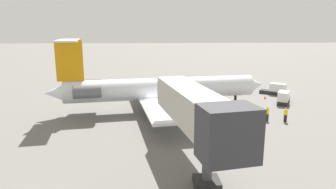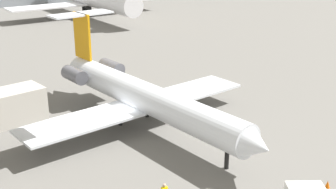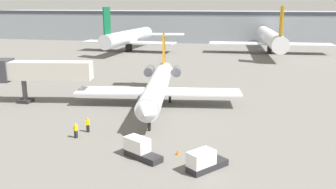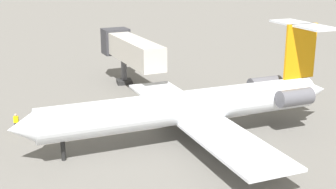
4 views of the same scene
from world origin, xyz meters
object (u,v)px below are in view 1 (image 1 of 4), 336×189
object	(u,v)px
ground_crew_marshaller	(267,114)
ground_crew_loader	(286,115)
jet_bridge	(198,112)
baggage_tug_trailing	(275,90)
regional_jet	(156,88)
baggage_tug_lead	(283,98)
traffic_cone_near	(265,97)

from	to	relation	value
ground_crew_marshaller	ground_crew_loader	world-z (taller)	same
jet_bridge	baggage_tug_trailing	xyz separation A→B (m)	(26.75, -17.08, -3.90)
ground_crew_marshaller	baggage_tug_trailing	size ratio (longest dim) A/B	0.42
regional_jet	baggage_tug_trailing	world-z (taller)	regional_jet
regional_jet	baggage_tug_lead	distance (m)	18.79
ground_crew_loader	baggage_tug_lead	distance (m)	9.01
baggage_tug_lead	ground_crew_loader	bearing A→B (deg)	157.59
ground_crew_marshaller	traffic_cone_near	distance (m)	12.00
traffic_cone_near	baggage_tug_trailing	bearing A→B (deg)	-44.25
jet_bridge	traffic_cone_near	xyz separation A→B (m)	(23.85, -14.26, -4.46)
traffic_cone_near	ground_crew_marshaller	bearing A→B (deg)	160.18
jet_bridge	baggage_tug_lead	world-z (taller)	jet_bridge
jet_bridge	regional_jet	bearing A→B (deg)	9.05
ground_crew_marshaller	jet_bridge	bearing A→B (deg)	140.96
ground_crew_marshaller	baggage_tug_trailing	world-z (taller)	baggage_tug_trailing
regional_jet	baggage_tug_lead	size ratio (longest dim) A/B	6.92
ground_crew_marshaller	baggage_tug_trailing	bearing A→B (deg)	-25.92
ground_crew_loader	traffic_cone_near	distance (m)	11.95
jet_bridge	ground_crew_loader	bearing A→B (deg)	-45.25
baggage_tug_trailing	baggage_tug_lead	bearing A→B (deg)	167.08
regional_jet	baggage_tug_lead	xyz separation A→B (m)	(2.81, -18.44, -2.23)
ground_crew_marshaller	ground_crew_loader	size ratio (longest dim) A/B	1.00
ground_crew_marshaller	regional_jet	bearing A→B (deg)	68.82
jet_bridge	ground_crew_loader	world-z (taller)	jet_bridge
jet_bridge	traffic_cone_near	world-z (taller)	jet_bridge
baggage_tug_lead	baggage_tug_trailing	distance (m)	6.49
baggage_tug_trailing	traffic_cone_near	bearing A→B (deg)	135.75
baggage_tug_lead	traffic_cone_near	bearing A→B (deg)	21.84
ground_crew_marshaller	traffic_cone_near	size ratio (longest dim) A/B	3.07
baggage_tug_lead	baggage_tug_trailing	size ratio (longest dim) A/B	1.04
regional_jet	ground_crew_marshaller	world-z (taller)	regional_jet
jet_bridge	baggage_tug_trailing	distance (m)	31.98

